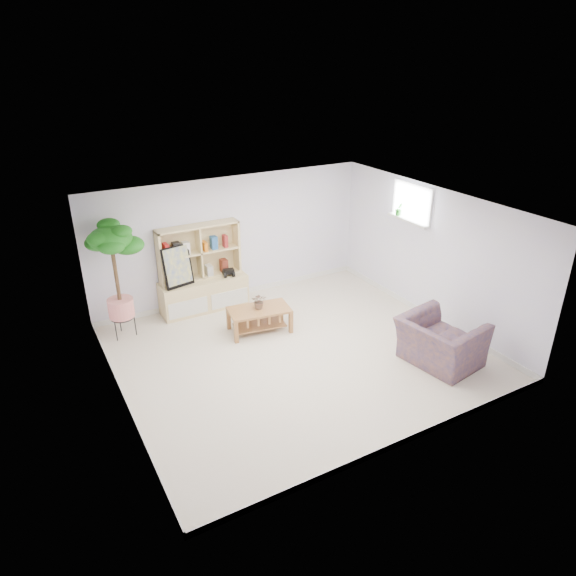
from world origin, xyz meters
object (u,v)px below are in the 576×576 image
storage_unit (202,269)px  coffee_table (259,320)px  floor_tree (117,282)px  armchair (441,339)px

storage_unit → coffee_table: (0.53, -1.28, -0.60)m
coffee_table → floor_tree: bearing=163.7°
storage_unit → armchair: (2.52, -3.56, -0.39)m
floor_tree → armchair: floor_tree is taller
armchair → storage_unit: bearing=26.4°
storage_unit → floor_tree: (-1.58, -0.29, 0.20)m
storage_unit → coffee_table: bearing=-67.4°
floor_tree → armchair: size_ratio=1.77×
floor_tree → armchair: bearing=-38.6°
coffee_table → armchair: 3.04m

